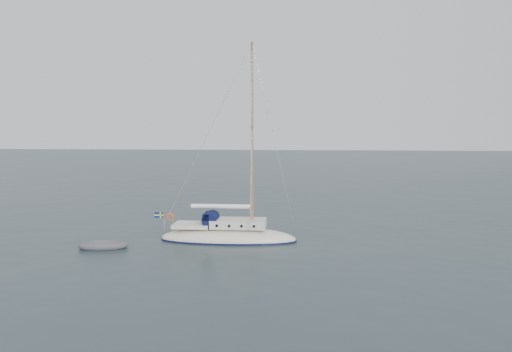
# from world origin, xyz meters

# --- Properties ---
(ground) EXTENTS (300.00, 300.00, 0.00)m
(ground) POSITION_xyz_m (0.00, 0.00, 0.00)
(ground) COLOR black
(ground) RESTS_ON ground
(sailboat) EXTENTS (8.84, 2.65, 12.58)m
(sailboat) POSITION_xyz_m (-1.53, 1.26, 0.95)
(sailboat) COLOR #F0E3CE
(sailboat) RESTS_ON ground
(dinghy) EXTENTS (2.83, 1.28, 0.41)m
(dinghy) POSITION_xyz_m (-8.38, -1.47, 0.18)
(dinghy) COLOR #515257
(dinghy) RESTS_ON ground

